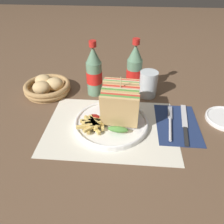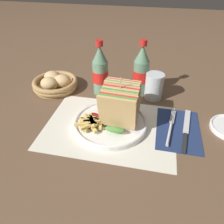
{
  "view_description": "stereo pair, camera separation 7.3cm",
  "coord_description": "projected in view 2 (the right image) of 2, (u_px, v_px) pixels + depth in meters",
  "views": [
    {
      "loc": [
        0.05,
        -0.54,
        0.47
      ],
      "look_at": [
        0.0,
        0.04,
        0.04
      ],
      "focal_mm": 35.0,
      "sensor_mm": 36.0,
      "label": 1
    },
    {
      "loc": [
        0.12,
        -0.53,
        0.47
      ],
      "look_at": [
        0.0,
        0.04,
        0.04
      ],
      "focal_mm": 35.0,
      "sensor_mm": 36.0,
      "label": 2
    }
  ],
  "objects": [
    {
      "name": "fork",
      "position": [
        170.0,
        130.0,
        0.7
      ],
      "size": [
        0.03,
        0.19,
        0.01
      ],
      "rotation": [
        0.0,
        0.0,
        -0.13
      ],
      "color": "silver",
      "rests_on": "napkin"
    },
    {
      "name": "knife",
      "position": [
        186.0,
        130.0,
        0.71
      ],
      "size": [
        0.04,
        0.22,
        0.0
      ],
      "rotation": [
        0.0,
        0.0,
        -0.13
      ],
      "color": "black",
      "rests_on": "napkin"
    },
    {
      "name": "ketchup_blob",
      "position": [
        93.0,
        116.0,
        0.73
      ],
      "size": [
        0.04,
        0.03,
        0.01
      ],
      "color": "maroon",
      "rests_on": "plate_main"
    },
    {
      "name": "bread_basket",
      "position": [
        55.0,
        83.0,
        0.92
      ],
      "size": [
        0.19,
        0.19,
        0.07
      ],
      "color": "#AD8451",
      "rests_on": "ground_plane"
    },
    {
      "name": "placemat",
      "position": [
        111.0,
        127.0,
        0.73
      ],
      "size": [
        0.43,
        0.31,
        0.0
      ],
      "color": "silver",
      "rests_on": "ground_plane"
    },
    {
      "name": "glass_near",
      "position": [
        154.0,
        86.0,
        0.84
      ],
      "size": [
        0.07,
        0.07,
        0.1
      ],
      "color": "silver",
      "rests_on": "ground_plane"
    },
    {
      "name": "club_sandwich",
      "position": [
        120.0,
        104.0,
        0.7
      ],
      "size": [
        0.12,
        0.17,
        0.15
      ],
      "color": "tan",
      "rests_on": "plate_main"
    },
    {
      "name": "ground_plane",
      "position": [
        109.0,
        129.0,
        0.72
      ],
      "size": [
        4.0,
        4.0,
        0.0
      ],
      "primitive_type": "plane",
      "color": "brown"
    },
    {
      "name": "napkin",
      "position": [
        178.0,
        129.0,
        0.72
      ],
      "size": [
        0.14,
        0.22,
        0.0
      ],
      "color": "navy",
      "rests_on": "ground_plane"
    },
    {
      "name": "coke_bottle_near",
      "position": [
        100.0,
        72.0,
        0.85
      ],
      "size": [
        0.06,
        0.06,
        0.22
      ],
      "color": "slate",
      "rests_on": "ground_plane"
    },
    {
      "name": "fries_pile",
      "position": [
        91.0,
        122.0,
        0.7
      ],
      "size": [
        0.09,
        0.09,
        0.02
      ],
      "color": "#E5C166",
      "rests_on": "plate_main"
    },
    {
      "name": "coke_bottle_far",
      "position": [
        141.0,
        71.0,
        0.86
      ],
      "size": [
        0.06,
        0.06,
        0.22
      ],
      "color": "slate",
      "rests_on": "ground_plane"
    },
    {
      "name": "plate_main",
      "position": [
        111.0,
        123.0,
        0.73
      ],
      "size": [
        0.25,
        0.25,
        0.02
      ],
      "color": "white",
      "rests_on": "ground_plane"
    }
  ]
}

